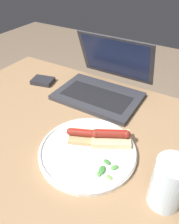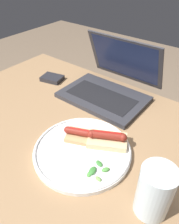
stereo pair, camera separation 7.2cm
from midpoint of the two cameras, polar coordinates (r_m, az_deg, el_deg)
The scene contains 8 objects.
desk at distance 0.84m, azimuth -8.80°, elevation -8.65°, with size 1.04×0.75×0.76m.
laptop at distance 0.90m, azimuth 1.29°, elevation 7.05°, with size 0.33×0.30×0.22m.
plate at distance 0.66m, azimuth -3.66°, elevation -10.19°, with size 0.29×0.29×0.02m.
sausage_toast_left at distance 0.68m, azimuth -4.53°, elevation -6.13°, with size 0.11×0.10×0.04m.
sausage_toast_middle at distance 0.67m, azimuth 2.48°, elevation -6.72°, with size 0.14×0.12×0.05m.
salad_pile at distance 0.61m, azimuth 0.94°, elevation -14.81°, with size 0.05×0.07×0.01m.
drinking_glass at distance 0.54m, azimuth 16.26°, elevation -17.72°, with size 0.08×0.08×0.14m.
external_drive at distance 1.03m, azimuth -14.10°, elevation 7.84°, with size 0.11×0.09×0.02m.
Camera 1 is at (0.37, -0.45, 1.26)m, focal length 35.00 mm.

